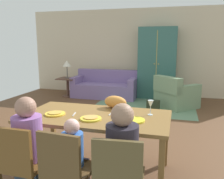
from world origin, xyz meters
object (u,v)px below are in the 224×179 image
at_px(couch, 105,87).
at_px(wine_glass, 151,104).
at_px(person_woman, 122,164).
at_px(table_lamp, 67,64).
at_px(cat, 115,102).
at_px(armchair, 175,95).
at_px(dining_chair_woman, 119,176).
at_px(armoire, 157,63).
at_px(dining_table, 96,120).
at_px(plate_near_man, 55,114).
at_px(plate_near_child, 91,119).
at_px(person_man, 31,152).
at_px(dining_chair_child, 66,168).
at_px(side_table, 68,84).
at_px(plate_near_woman, 134,120).
at_px(dining_chair_man, 20,161).
at_px(person_child, 75,165).
at_px(handbag, 153,105).

bearing_deg(couch, wine_glass, -65.68).
distance_m(person_woman, table_lamp, 5.46).
distance_m(cat, armchair, 3.31).
distance_m(dining_chair_woman, armoire, 5.43).
distance_m(wine_glass, armoire, 4.40).
bearing_deg(cat, dining_table, -100.42).
height_order(plate_near_man, cat, cat).
height_order(plate_near_child, armoire, armoire).
xyz_separation_m(person_man, table_lamp, (-1.84, 4.64, 0.50)).
bearing_deg(dining_chair_child, dining_table, 89.56).
bearing_deg(side_table, table_lamp, 0.00).
xyz_separation_m(plate_near_woman, couch, (-1.68, 4.35, -0.47)).
bearing_deg(table_lamp, plate_near_woman, -55.34).
bearing_deg(dining_chair_man, dining_table, 59.32).
relative_size(wine_glass, dining_chair_child, 0.21).
distance_m(plate_near_man, plate_near_woman, 0.99).
distance_m(plate_near_woman, person_woman, 0.61).
relative_size(couch, side_table, 3.35).
bearing_deg(armchair, dining_chair_man, -107.83).
bearing_deg(person_man, plate_near_child, 44.06).
distance_m(dining_chair_child, couch, 5.22).
height_order(plate_near_child, person_child, person_child).
bearing_deg(cat, handbag, 96.22).
height_order(dining_chair_woman, couch, dining_chair_woman).
height_order(wine_glass, cat, wine_glass).
relative_size(plate_near_man, cat, 0.78).
relative_size(plate_near_man, armoire, 0.12).
bearing_deg(person_child, armoire, 86.30).
bearing_deg(plate_near_woman, armoire, 91.87).
bearing_deg(plate_near_man, armchair, 69.00).
bearing_deg(dining_chair_man, plate_near_woman, 36.57).
xyz_separation_m(plate_near_man, wine_glass, (1.14, 0.30, 0.12)).
height_order(dining_table, person_child, person_child).
xyz_separation_m(plate_near_child, plate_near_woman, (0.49, 0.08, 0.00)).
bearing_deg(cat, person_woman, -60.18).
distance_m(plate_near_child, person_woman, 0.73).
height_order(plate_near_woman, armoire, armoire).
bearing_deg(plate_near_man, plate_near_child, -6.94).
height_order(armchair, side_table, armchair).
relative_size(cat, couch, 0.16).
distance_m(plate_near_man, dining_chair_child, 0.91).
height_order(dining_table, couch, couch).
relative_size(dining_table, dining_chair_man, 2.06).
distance_m(dining_chair_child, armchair, 4.48).
distance_m(wine_glass, dining_chair_man, 1.58).
relative_size(armchair, handbag, 3.78).
distance_m(wine_glass, dining_chair_child, 1.27).
xyz_separation_m(dining_table, couch, (-1.19, 4.25, -0.39)).
distance_m(dining_chair_child, table_lamp, 5.38).
xyz_separation_m(plate_near_child, person_child, (0.00, -0.48, -0.34)).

